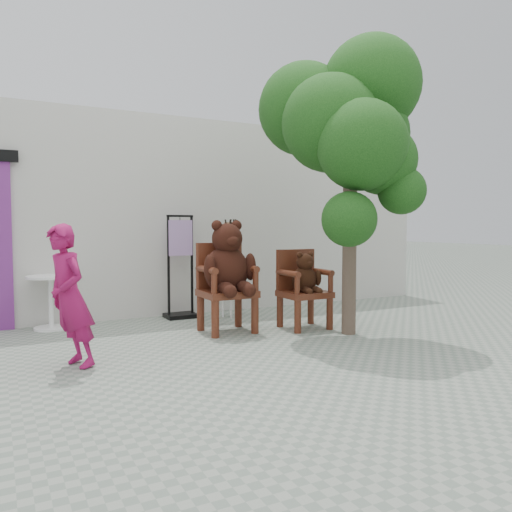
% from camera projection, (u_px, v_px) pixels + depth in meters
% --- Properties ---
extents(ground_plane, '(60.00, 60.00, 0.00)m').
position_uv_depth(ground_plane, '(269.00, 351.00, 5.38)').
color(ground_plane, gray).
rests_on(ground_plane, ground).
extents(back_wall, '(9.00, 1.00, 3.00)m').
position_uv_depth(back_wall, '(176.00, 217.00, 8.04)').
color(back_wall, beige).
rests_on(back_wall, ground).
extents(chair_big, '(0.69, 0.75, 1.43)m').
position_uv_depth(chair_big, '(227.00, 269.00, 6.34)').
color(chair_big, '#431B0E').
rests_on(chair_big, ground).
extents(chair_small, '(0.59, 0.55, 1.04)m').
position_uv_depth(chair_small, '(303.00, 282.00, 6.61)').
color(chair_small, '#431B0E').
rests_on(chair_small, ground).
extents(person, '(0.49, 0.58, 1.37)m').
position_uv_depth(person, '(70.00, 297.00, 4.71)').
color(person, '#95124C').
rests_on(person, ground).
extents(cafe_table, '(0.60, 0.60, 0.70)m').
position_uv_depth(cafe_table, '(51.00, 296.00, 6.53)').
color(cafe_table, white).
rests_on(cafe_table, ground).
extents(display_stand, '(0.45, 0.35, 1.51)m').
position_uv_depth(display_stand, '(181.00, 278.00, 7.34)').
color(display_stand, black).
rests_on(display_stand, ground).
extents(stool_bucket, '(0.32, 0.32, 1.45)m').
position_uv_depth(stool_bucket, '(231.00, 274.00, 7.40)').
color(stool_bucket, white).
rests_on(stool_bucket, ground).
extents(tree, '(1.80, 2.10, 3.68)m').
position_uv_depth(tree, '(349.00, 121.00, 6.03)').
color(tree, '#433328').
rests_on(tree, ground).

